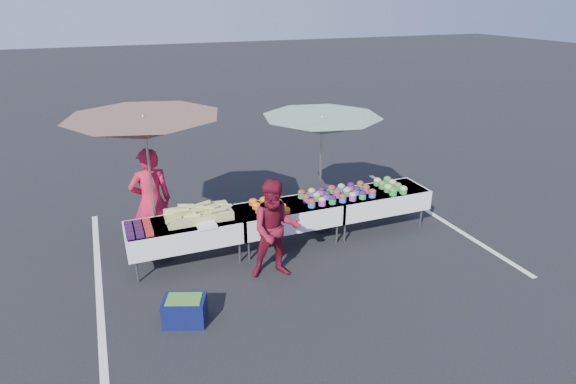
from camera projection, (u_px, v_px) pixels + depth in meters
name	position (u px, v px, depth m)	size (l,w,h in m)	color
ground	(288.00, 244.00, 8.62)	(80.00, 80.00, 0.00)	black
stripe_left	(98.00, 280.00, 7.53)	(0.10, 5.00, 0.00)	silver
stripe_right	(435.00, 215.00, 9.72)	(0.10, 5.00, 0.00)	silver
table_left	(185.00, 231.00, 7.79)	(1.86, 0.81, 0.75)	white
table_center	(288.00, 214.00, 8.40)	(1.86, 0.81, 0.75)	white
table_right	(377.00, 199.00, 9.02)	(1.86, 0.81, 0.75)	white
berry_punnets	(138.00, 229.00, 7.41)	(0.40, 0.54, 0.08)	black
corn_pile	(198.00, 214.00, 7.81)	(1.16, 0.57, 0.26)	#A9B55D
plastic_bags	(207.00, 225.00, 7.56)	(0.30, 0.25, 0.05)	white
carrot_bowls	(269.00, 206.00, 8.19)	(0.55, 0.69, 0.11)	#CB4016
potato_cups	(337.00, 193.00, 8.63)	(1.34, 0.58, 0.16)	blue
bean_baskets	(390.00, 186.00, 9.01)	(0.36, 0.68, 0.15)	#238F43
vendor	(151.00, 202.00, 8.03)	(0.68, 0.45, 1.86)	red
customer	(276.00, 229.00, 7.36)	(0.78, 0.61, 1.61)	maroon
umbrella_left	(145.00, 129.00, 7.37)	(2.70, 2.70, 2.45)	black
umbrella_right	(322.00, 126.00, 8.49)	(2.51, 2.51, 2.19)	black
storage_bin	(185.00, 310.00, 6.49)	(0.67, 0.58, 0.37)	#0D1342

